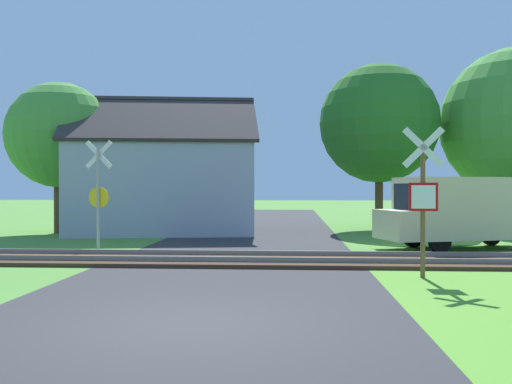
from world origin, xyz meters
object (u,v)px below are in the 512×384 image
at_px(crossing_sign_far, 98,189).
at_px(tree_left, 60,136).
at_px(house, 164,184).
at_px(tree_right, 379,124).
at_px(stop_sign_near, 423,195).
at_px(mail_truck, 462,209).

height_order(crossing_sign_far, tree_left, tree_left).
bearing_deg(house, crossing_sign_far, -102.07).
bearing_deg(tree_right, tree_left, -166.78).
height_order(stop_sign_near, tree_left, tree_left).
bearing_deg(tree_left, crossing_sign_far, -58.51).
height_order(tree_right, tree_left, tree_right).
bearing_deg(crossing_sign_far, tree_left, 126.33).
bearing_deg(mail_truck, crossing_sign_far, 78.00).
relative_size(stop_sign_near, house, 0.38).
xyz_separation_m(stop_sign_near, house, (-8.28, 11.85, 0.31)).
bearing_deg(stop_sign_near, tree_left, -37.24).
bearing_deg(tree_right, crossing_sign_far, -136.15).
height_order(crossing_sign_far, mail_truck, crossing_sign_far).
bearing_deg(crossing_sign_far, house, 91.23).
bearing_deg(tree_left, mail_truck, -19.26).
xyz_separation_m(house, tree_left, (-4.31, -0.63, 2.05)).
bearing_deg(mail_truck, stop_sign_near, 139.64).
bearing_deg(stop_sign_near, crossing_sign_far, -24.89).
bearing_deg(tree_left, stop_sign_near, -41.71).
xyz_separation_m(stop_sign_near, crossing_sign_far, (-8.72, 4.90, 0.10)).
height_order(stop_sign_near, tree_right, tree_right).
relative_size(stop_sign_near, tree_right, 0.42).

